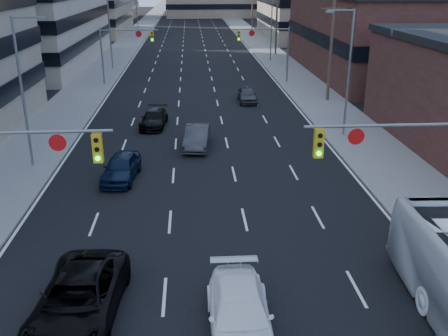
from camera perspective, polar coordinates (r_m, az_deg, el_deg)
name	(u,v)px	position (r m, az deg, el deg)	size (l,w,h in m)	color
road_surface	(192,21)	(139.97, -3.72, 16.44)	(18.00, 300.00, 0.02)	black
sidewalk_left	(149,21)	(140.38, -8.62, 16.30)	(5.00, 300.00, 0.15)	slate
sidewalk_right	(234,20)	(140.49, 1.17, 16.52)	(5.00, 300.00, 0.15)	slate
storefront_right_mid	(397,35)	(64.76, 19.14, 14.12)	(20.00, 30.00, 9.00)	#472119
office_right_far	(325,0)	(100.93, 11.46, 18.33)	(22.00, 28.00, 14.00)	gray
signal_near_left	(7,171)	(19.95, -23.55, -0.34)	(6.59, 0.33, 6.00)	slate
signal_near_right	(403,162)	(20.43, 19.76, 0.67)	(6.59, 0.33, 6.00)	slate
signal_far_left	(123,45)	(55.39, -11.45, 13.65)	(6.09, 0.33, 6.00)	slate
signal_far_right	(267,43)	(55.57, 4.95, 13.99)	(6.09, 0.33, 6.00)	slate
utility_pole_block	(332,39)	(47.60, 12.21, 14.24)	(2.20, 0.28, 11.00)	#4C3D2D
utility_pole_midblock	(277,15)	(76.80, 6.06, 16.98)	(2.20, 0.28, 11.00)	#4C3D2D
utility_pole_distant	(252,5)	(106.44, 3.25, 18.14)	(2.20, 0.28, 11.00)	#4C3D2D
streetlight_left_near	(24,86)	(31.65, -21.87, 8.68)	(2.03, 0.22, 9.00)	slate
streetlight_left_mid	(111,28)	(65.53, -12.80, 15.29)	(2.03, 0.22, 9.00)	slate
streetlight_left_far	(138,11)	(100.18, -9.84, 17.29)	(2.03, 0.22, 9.00)	slate
streetlight_right_near	(347,68)	(36.72, 13.88, 11.08)	(2.03, 0.22, 9.00)	slate
streetlight_right_far	(270,24)	(70.65, 5.32, 16.07)	(2.03, 0.22, 9.00)	slate
black_pickup	(79,299)	(18.11, -16.28, -14.19)	(2.67, 5.79, 1.61)	black
white_van	(240,315)	(16.88, 1.83, -16.41)	(2.07, 5.08, 1.48)	white
sedan_blue	(121,167)	(29.34, -11.67, 0.10)	(1.76, 4.38, 1.49)	black
sedan_grey_center	(197,137)	(34.29, -3.09, 3.57)	(1.58, 4.52, 1.49)	#363638
sedan_black_far	(154,119)	(39.51, -8.01, 5.61)	(1.82, 4.48, 1.30)	black
sedan_grey_right	(247,95)	(47.20, 2.67, 8.36)	(1.63, 4.05, 1.38)	#3A3A3D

